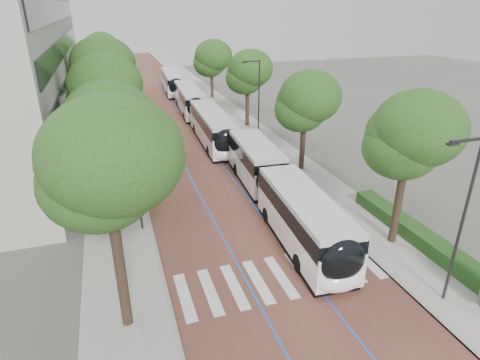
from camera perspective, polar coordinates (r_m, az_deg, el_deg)
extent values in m
plane|color=#51544C|center=(20.53, 6.46, -15.24)|extent=(160.00, 160.00, 0.00)
cube|color=brown|center=(56.32, -10.63, 10.08)|extent=(11.00, 140.00, 0.02)
cube|color=gray|center=(55.87, -18.34, 9.24)|extent=(4.00, 140.00, 0.12)
cube|color=gray|center=(57.73, -3.13, 10.83)|extent=(4.00, 140.00, 0.12)
cube|color=gray|center=(55.88, -16.38, 9.48)|extent=(0.20, 140.00, 0.14)
cube|color=gray|center=(57.28, -5.00, 10.67)|extent=(0.20, 140.00, 0.14)
cube|color=silver|center=(20.15, -7.85, -16.12)|extent=(0.55, 3.60, 0.01)
cube|color=silver|center=(20.33, -4.26, -15.51)|extent=(0.55, 3.60, 0.01)
cube|color=silver|center=(20.58, -0.77, -14.87)|extent=(0.55, 3.60, 0.01)
cube|color=silver|center=(20.91, 2.60, -14.19)|extent=(0.55, 3.60, 0.01)
cube|color=silver|center=(21.30, 5.84, -13.49)|extent=(0.55, 3.60, 0.01)
cube|color=silver|center=(21.76, 8.93, -12.78)|extent=(0.55, 3.60, 0.01)
cube|color=silver|center=(22.27, 11.88, -12.07)|extent=(0.55, 3.60, 0.01)
cube|color=silver|center=(22.85, 14.66, -11.36)|extent=(0.55, 3.60, 0.01)
cube|color=silver|center=(23.48, 17.29, -10.66)|extent=(0.55, 3.60, 0.01)
cube|color=#2458B4|center=(56.14, -12.26, 9.92)|extent=(0.12, 126.00, 0.01)
cube|color=#2458B4|center=(56.54, -9.00, 10.26)|extent=(0.12, 126.00, 0.01)
cube|color=black|center=(43.64, -22.38, 8.86)|extent=(0.12, 38.00, 1.60)
cube|color=black|center=(43.03, -23.05, 12.96)|extent=(0.12, 38.00, 1.60)
cube|color=black|center=(42.66, -23.76, 17.15)|extent=(0.12, 38.00, 1.60)
cube|color=black|center=(42.52, -24.46, 21.13)|extent=(0.12, 38.00, 1.60)
cube|color=#1B4317|center=(24.90, 26.23, -8.74)|extent=(1.20, 14.00, 0.80)
cylinder|color=#2B2B2D|center=(19.94, 29.00, -5.52)|extent=(0.14, 0.14, 8.00)
cube|color=#2B2B2D|center=(17.98, 29.66, 4.96)|extent=(1.70, 0.12, 0.12)
cube|color=#2B2B2D|center=(17.50, 28.03, 4.57)|extent=(0.50, 0.20, 0.10)
cylinder|color=#2B2B2D|center=(39.90, 2.69, 11.00)|extent=(0.14, 0.14, 8.00)
cube|color=#2B2B2D|center=(38.96, 1.66, 16.53)|extent=(1.70, 0.12, 0.12)
cube|color=#2B2B2D|center=(38.74, 0.64, 16.38)|extent=(0.50, 0.20, 0.10)
cylinder|color=#2B2B2D|center=(24.04, -14.60, 1.58)|extent=(0.14, 0.14, 8.00)
cylinder|color=black|center=(17.67, -16.53, -12.94)|extent=(0.44, 0.44, 5.19)
ellipsoid|color=#1D4A17|center=(15.41, -18.54, 1.36)|extent=(5.20, 5.20, 4.42)
cylinder|color=black|center=(25.68, -17.46, -1.90)|extent=(0.44, 0.44, 4.48)
ellipsoid|color=#1D4A17|center=(24.28, -18.63, 6.81)|extent=(5.18, 5.18, 4.40)
cylinder|color=black|center=(34.04, -18.03, 4.56)|extent=(0.44, 0.44, 4.75)
ellipsoid|color=#1D4A17|center=(32.96, -18.99, 11.66)|extent=(5.59, 5.59, 4.75)
cylinder|color=black|center=(43.63, -18.40, 8.72)|extent=(0.44, 0.44, 4.96)
ellipsoid|color=#1D4A17|center=(42.79, -19.20, 14.54)|extent=(6.23, 6.23, 5.30)
cylinder|color=black|center=(55.42, -18.62, 11.34)|extent=(0.44, 0.44, 4.33)
ellipsoid|color=#1D4A17|center=(54.80, -19.17, 15.34)|extent=(6.18, 6.18, 5.25)
cylinder|color=black|center=(70.20, -18.84, 13.72)|extent=(0.44, 0.44, 4.39)
ellipsoid|color=#1D4A17|center=(69.70, -19.29, 16.93)|extent=(5.38, 5.38, 4.58)
cylinder|color=black|center=(24.46, 21.44, -3.76)|extent=(0.44, 0.44, 4.52)
ellipsoid|color=#1D4A17|center=(22.98, 22.95, 5.39)|extent=(4.77, 4.77, 4.05)
cylinder|color=black|center=(33.78, 8.86, 4.64)|extent=(0.44, 0.44, 3.99)
ellipsoid|color=#1D4A17|center=(32.79, 9.26, 10.64)|extent=(4.91, 4.91, 4.18)
cylinder|color=black|center=(46.15, 1.04, 10.18)|extent=(0.44, 0.44, 4.18)
ellipsoid|color=#1D4A17|center=(45.41, 1.08, 14.85)|extent=(4.87, 4.87, 4.14)
cylinder|color=black|center=(61.19, -4.00, 13.36)|extent=(0.44, 0.44, 3.92)
ellipsoid|color=#1D4A17|center=(60.66, -4.10, 16.67)|extent=(5.44, 5.44, 4.62)
cylinder|color=black|center=(27.29, 4.87, -0.37)|extent=(2.35, 1.05, 2.30)
cube|color=white|center=(23.27, 8.95, -6.51)|extent=(3.10, 9.50, 1.82)
cube|color=black|center=(22.73, 9.13, -4.02)|extent=(3.12, 9.32, 0.97)
cube|color=silver|center=(22.44, 9.23, -2.57)|extent=(3.03, 9.31, 0.31)
cube|color=black|center=(23.83, 8.78, -8.77)|extent=(3.02, 9.12, 0.35)
cube|color=white|center=(31.27, 2.27, 1.90)|extent=(2.99, 7.88, 1.82)
cube|color=black|center=(30.86, 2.30, 3.86)|extent=(3.02, 7.73, 0.97)
cube|color=silver|center=(30.65, 2.32, 4.99)|extent=(2.93, 7.73, 0.31)
cube|color=black|center=(31.69, 2.24, 0.07)|extent=(2.92, 7.57, 0.35)
ellipsoid|color=black|center=(19.48, 14.32, -11.00)|extent=(2.42, 1.25, 2.28)
ellipsoid|color=white|center=(20.10, 14.05, -13.76)|extent=(2.41, 1.15, 1.14)
cylinder|color=black|center=(21.53, 8.38, -11.61)|extent=(0.36, 1.02, 1.00)
cylinder|color=black|center=(22.40, 13.82, -10.57)|extent=(0.36, 1.02, 1.00)
cylinder|color=black|center=(32.77, -0.48, 1.52)|extent=(0.36, 1.02, 1.00)
cylinder|color=black|center=(33.34, 3.29, 1.89)|extent=(0.36, 1.02, 1.00)
cylinder|color=black|center=(25.78, 3.87, -5.01)|extent=(0.36, 1.02, 1.00)
cylinder|color=black|center=(26.51, 8.53, -4.38)|extent=(0.36, 1.02, 1.00)
cube|color=white|center=(40.43, -3.93, 6.95)|extent=(3.00, 12.09, 1.82)
cube|color=black|center=(40.11, -3.98, 8.51)|extent=(3.03, 11.86, 0.97)
cube|color=silver|center=(39.95, -4.01, 9.40)|extent=(2.94, 11.85, 0.31)
cube|color=black|center=(40.75, -3.89, 5.49)|extent=(2.93, 11.61, 0.35)
ellipsoid|color=black|center=(34.76, -1.93, 5.47)|extent=(2.39, 1.20, 2.28)
ellipsoid|color=white|center=(35.08, -1.88, 3.68)|extent=(2.39, 1.10, 1.14)
cylinder|color=black|center=(37.09, -4.44, 4.15)|extent=(0.34, 1.01, 1.00)
cylinder|color=black|center=(37.57, -1.05, 4.47)|extent=(0.34, 1.01, 1.00)
cylinder|color=black|center=(44.03, -6.40, 7.23)|extent=(0.34, 1.01, 1.00)
cylinder|color=black|center=(44.43, -3.51, 7.48)|extent=(0.34, 1.01, 1.00)
cube|color=white|center=(53.01, -7.18, 10.85)|extent=(3.22, 12.13, 1.82)
cube|color=black|center=(52.77, -7.25, 12.06)|extent=(3.25, 11.89, 0.97)
cube|color=silver|center=(52.64, -7.28, 12.74)|extent=(3.16, 11.89, 0.31)
cube|color=black|center=(53.25, -7.12, 9.71)|extent=(3.14, 11.65, 0.35)
ellipsoid|color=black|center=(47.19, -6.21, 10.24)|extent=(2.41, 1.24, 2.28)
ellipsoid|color=white|center=(47.42, -6.14, 8.89)|extent=(2.41, 1.14, 1.14)
cylinder|color=black|center=(49.57, -7.85, 9.02)|extent=(0.36, 1.02, 1.00)
cylinder|color=black|center=(49.88, -5.25, 9.23)|extent=(0.36, 1.02, 1.00)
cylinder|color=black|center=(56.73, -8.84, 10.81)|extent=(0.36, 1.02, 1.00)
cylinder|color=black|center=(57.00, -6.55, 11.00)|extent=(0.36, 1.02, 1.00)
cube|color=white|center=(66.23, -9.57, 13.27)|extent=(3.21, 12.13, 1.82)
cube|color=black|center=(66.04, -9.64, 14.24)|extent=(3.23, 11.89, 0.97)
cube|color=silver|center=(65.94, -9.68, 14.79)|extent=(3.14, 11.88, 0.31)
cube|color=black|center=(66.42, -9.51, 12.35)|extent=(3.13, 11.64, 0.35)
ellipsoid|color=black|center=(60.36, -9.03, 13.03)|extent=(2.41, 1.24, 2.28)
ellipsoid|color=white|center=(60.53, -8.95, 11.96)|extent=(2.41, 1.14, 1.14)
cylinder|color=black|center=(62.75, -10.22, 11.95)|extent=(0.36, 1.02, 1.00)
cylinder|color=black|center=(62.96, -8.13, 12.12)|extent=(0.36, 1.02, 1.00)
cylinder|color=black|center=(70.00, -10.80, 13.09)|extent=(0.36, 1.02, 1.00)
cylinder|color=black|center=(70.19, -8.92, 13.25)|extent=(0.36, 1.02, 1.00)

